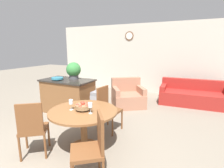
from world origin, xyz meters
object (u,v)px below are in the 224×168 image
at_px(dining_chair_far_side, 107,107).
at_px(teal_bowl, 57,78).
at_px(fruit_bowl, 83,106).
at_px(kitchen_island, 68,96).
at_px(potted_plant, 74,70).
at_px(dining_chair_near_left, 33,127).
at_px(couch, 193,96).
at_px(dining_chair_near_right, 92,146).
at_px(dining_table, 84,119).
at_px(armchair, 128,97).
at_px(wine_glass_left, 71,102).
at_px(trash_bin, 99,106).
at_px(wine_glass_right, 90,105).

xyz_separation_m(dining_chair_far_side, teal_bowl, (-1.68, 0.31, 0.44)).
xyz_separation_m(fruit_bowl, kitchen_island, (-1.45, 1.31, -0.33)).
bearing_deg(fruit_bowl, teal_bowl, 145.34).
xyz_separation_m(kitchen_island, potted_plant, (0.10, 0.16, 0.71)).
bearing_deg(dining_chair_near_left, couch, 23.37).
xyz_separation_m(dining_chair_near_right, fruit_bowl, (-0.57, 0.61, 0.27)).
height_order(fruit_bowl, kitchen_island, kitchen_island).
bearing_deg(dining_chair_near_left, dining_chair_far_side, 27.81).
bearing_deg(dining_table, dining_chair_far_side, 88.15).
xyz_separation_m(teal_bowl, armchair, (1.50, 1.41, -0.69)).
bearing_deg(dining_chair_near_left, dining_table, 5.31).
distance_m(dining_table, teal_bowl, 2.05).
bearing_deg(dining_chair_near_right, wine_glass_left, 17.60).
bearing_deg(potted_plant, dining_chair_near_right, -47.22).
xyz_separation_m(dining_table, potted_plant, (-1.35, 1.47, 0.61)).
distance_m(dining_chair_near_left, fruit_bowl, 0.87).
relative_size(potted_plant, armchair, 0.37).
relative_size(dining_chair_far_side, trash_bin, 1.32).
bearing_deg(kitchen_island, potted_plant, 57.37).
height_order(dining_chair_near_left, fruit_bowl, dining_chair_near_left).
bearing_deg(wine_glass_left, teal_bowl, 140.00).
bearing_deg(wine_glass_left, potted_plant, 126.73).
height_order(dining_table, dining_chair_near_right, dining_chair_near_right).
distance_m(dining_chair_near_left, teal_bowl, 2.05).
bearing_deg(dining_chair_far_side, couch, 156.23).
distance_m(fruit_bowl, teal_bowl, 2.01).
bearing_deg(armchair, dining_chair_near_left, -133.59).
height_order(teal_bowl, trash_bin, teal_bowl).
bearing_deg(wine_glass_left, dining_table, 22.41).
distance_m(dining_chair_far_side, wine_glass_right, 0.98).
bearing_deg(wine_glass_right, trash_bin, 114.60).
relative_size(dining_chair_far_side, teal_bowl, 3.06).
bearing_deg(couch, wine_glass_right, -116.05).
bearing_deg(armchair, fruit_bowl, -121.90).
bearing_deg(dining_table, teal_bowl, 145.37).
xyz_separation_m(wine_glass_right, armchair, (-0.35, 2.62, -0.58)).
height_order(wine_glass_right, couch, wine_glass_right).
xyz_separation_m(dining_chair_near_right, wine_glass_left, (-0.77, 0.53, 0.33)).
xyz_separation_m(wine_glass_right, teal_bowl, (-1.85, 1.21, 0.11)).
bearing_deg(trash_bin, armchair, 80.06).
distance_m(dining_chair_near_right, wine_glass_left, 0.99).
bearing_deg(dining_chair_near_right, trash_bin, -10.05).
height_order(dining_chair_near_right, wine_glass_right, dining_chair_near_right).
xyz_separation_m(dining_table, kitchen_island, (-1.46, 1.31, -0.10)).
bearing_deg(trash_bin, dining_table, -72.21).
relative_size(dining_chair_near_left, wine_glass_right, 5.13).
xyz_separation_m(dining_chair_near_right, kitchen_island, (-2.03, 1.91, -0.06)).
xyz_separation_m(dining_chair_near_left, couch, (2.28, 4.15, -0.26)).
distance_m(dining_chair_near_left, dining_chair_far_side, 1.54).
bearing_deg(kitchen_island, dining_table, -41.91).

